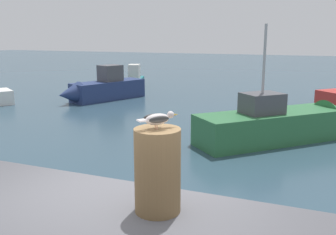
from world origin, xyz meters
The scene contains 5 objects.
mooring_post centered at (0.42, -0.54, 2.02)m, with size 0.42×0.42×0.77m, color brown.
seagull centered at (0.43, -0.54, 2.50)m, with size 0.29×0.33×0.14m.
boat_navy centered at (-8.39, 12.63, 0.57)m, with size 2.84×4.78×1.75m.
boat_teal centered at (-8.92, 17.44, 0.47)m, with size 1.85×3.42×1.50m.
boat_green centered at (0.83, 8.57, 0.52)m, with size 4.99×5.07×3.64m.
Camera 1 is at (1.72, -3.50, 3.21)m, focal length 40.82 mm.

